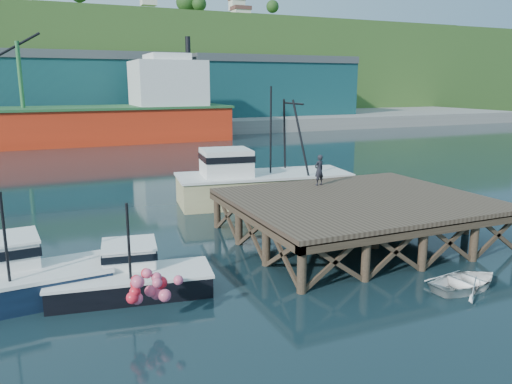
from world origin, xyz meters
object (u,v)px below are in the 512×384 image
dinghy (466,281)px  dockworker (319,170)px  boat_black (131,275)px  trawler (260,179)px  boat_navy (9,279)px

dinghy → dockworker: dockworker is taller
boat_black → dinghy: boat_black is taller
boat_black → trawler: 15.18m
boat_black → boat_navy: bearing=175.5°
boat_navy → dinghy: (15.72, -5.77, -0.52)m
trawler → dinghy: size_ratio=3.72×
dockworker → dinghy: bearing=77.7°
trawler → dinghy: 16.08m
trawler → dinghy: (1.37, -15.97, -1.21)m
boat_black → dinghy: (11.63, -4.81, -0.34)m
trawler → dockworker: size_ratio=6.84×
boat_navy → dockworker: 16.16m
dockworker → trawler: bearing=-94.1°
boat_navy → dockworker: boat_navy is taller
trawler → dockworker: bearing=-72.2°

